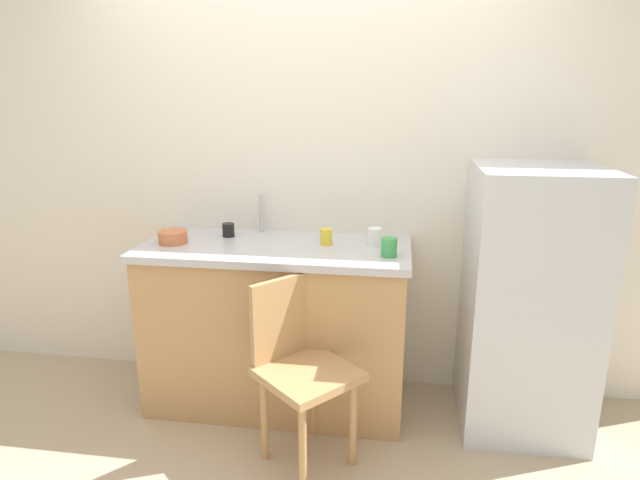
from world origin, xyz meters
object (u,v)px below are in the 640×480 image
Objects in this scene: refrigerator at (528,301)px; cup_white at (375,237)px; chair at (300,363)px; cup_green at (389,247)px; cup_black at (228,230)px; terracotta_bowl at (173,237)px; cup_yellow at (326,237)px.

refrigerator reaches higher than cup_white.
chair is 0.71m from cup_green.
cup_black is (-0.52, 0.59, 0.48)m from chair.
chair is 9.32× the size of cup_white.
terracotta_bowl is at bearing -178.60° from refrigerator.
cup_green is at bearing -26.17° from cup_yellow.
refrigerator is 8.95× the size of terracotta_bowl.
terracotta_bowl is at bearing -174.01° from cup_white.
cup_green reaches higher than chair.
cup_yellow is 0.91× the size of cup_white.
cup_green is 0.20m from cup_white.
cup_white is at bearing 5.99° from terracotta_bowl.
cup_yellow is (0.05, 0.51, 0.48)m from chair.
cup_green reaches higher than terracotta_bowl.
cup_yellow is 0.57m from cup_black.
terracotta_bowl is (-1.88, -0.05, 0.28)m from refrigerator.
cup_black is at bearing 175.83° from cup_white.
chair is at bearing -95.88° from cup_yellow.
refrigerator is at bearing -2.75° from cup_yellow.
cup_white is at bearing 113.30° from cup_green.
terracotta_bowl is 0.83m from cup_yellow.
cup_green reaches higher than cup_black.
cup_white is at bearing 11.68° from chair.
refrigerator is 1.21m from chair.
chair is 0.92m from cup_black.
refrigerator is at bearing -4.87° from cup_white.
cup_yellow reaches higher than terracotta_bowl.
cup_yellow is (-1.05, 0.05, 0.29)m from refrigerator.
chair is 1.00m from terracotta_bowl.
chair is 0.78m from cup_white.
cup_yellow is at bearing -176.22° from cup_white.
cup_green is at bearing -3.41° from terracotta_bowl.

